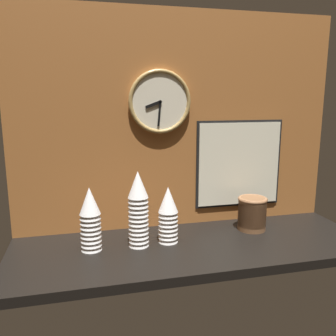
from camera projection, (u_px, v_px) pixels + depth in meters
ground_plane at (193, 247)px, 159.87cm from camera, size 160.00×56.00×4.00cm
wall_tiled_back at (178, 122)px, 174.26cm from camera, size 160.00×3.00×105.00cm
cup_stack_center at (168, 215)px, 158.77cm from camera, size 8.89×8.89×25.66cm
cup_stack_left at (90, 219)px, 150.12cm from camera, size 8.89×8.89×27.66cm
cup_stack_center_left at (138, 209)px, 153.80cm from camera, size 8.89×8.89×33.66cm
bowl_stack_right at (252, 213)px, 174.55cm from camera, size 14.37×14.37×16.36cm
wall_clock at (160, 102)px, 167.17cm from camera, size 30.09×2.70×30.09cm
menu_board at (239, 164)px, 184.08cm from camera, size 46.52×1.32×45.01cm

